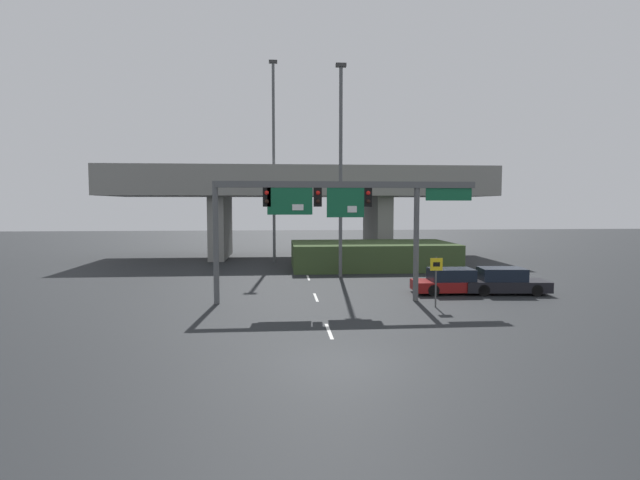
{
  "coord_description": "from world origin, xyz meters",
  "views": [
    {
      "loc": [
        -1.91,
        -15.35,
        4.98
      ],
      "look_at": [
        0.0,
        8.21,
        3.28
      ],
      "focal_mm": 28.0,
      "sensor_mm": 36.0,
      "label": 1
    }
  ],
  "objects": [
    {
      "name": "ground_plane",
      "position": [
        0.0,
        0.0,
        0.0
      ],
      "size": [
        160.0,
        160.0,
        0.0
      ],
      "primitive_type": "plane",
      "color": "black"
    },
    {
      "name": "lane_markings",
      "position": [
        0.0,
        14.54,
        0.0
      ],
      "size": [
        0.14,
        23.82,
        0.01
      ],
      "color": "silver",
      "rests_on": "ground"
    },
    {
      "name": "signal_gantry",
      "position": [
        0.83,
        9.64,
        4.89
      ],
      "size": [
        13.28,
        0.44,
        6.12
      ],
      "color": "#515456",
      "rests_on": "ground"
    },
    {
      "name": "speed_limit_sign",
      "position": [
        5.59,
        7.94,
        1.59
      ],
      "size": [
        0.6,
        0.11,
        2.45
      ],
      "color": "#4C4C4C",
      "rests_on": "ground"
    },
    {
      "name": "highway_light_pole_near",
      "position": [
        2.25,
        18.53,
        7.57
      ],
      "size": [
        0.7,
        0.36,
        14.39
      ],
      "color": "#515456",
      "rests_on": "ground"
    },
    {
      "name": "highway_light_pole_far",
      "position": [
        -2.38,
        27.65,
        8.9
      ],
      "size": [
        0.7,
        0.36,
        17.05
      ],
      "color": "#515456",
      "rests_on": "ground"
    },
    {
      "name": "overpass_bridge",
      "position": [
        0.0,
        31.79,
        5.96
      ],
      "size": [
        34.9,
        9.84,
        8.34
      ],
      "color": "gray",
      "rests_on": "ground"
    },
    {
      "name": "grass_embankment",
      "position": [
        5.28,
        23.07,
        0.99
      ],
      "size": [
        12.44,
        6.99,
        1.98
      ],
      "color": "#384C28",
      "rests_on": "ground"
    },
    {
      "name": "parked_sedan_near_right",
      "position": [
        7.75,
        11.58,
        0.65
      ],
      "size": [
        4.61,
        1.89,
        1.4
      ],
      "rotation": [
        0.0,
        0.0,
        -0.01
      ],
      "color": "maroon",
      "rests_on": "ground"
    },
    {
      "name": "parked_sedan_mid_right",
      "position": [
        10.55,
        11.29,
        0.67
      ],
      "size": [
        4.77,
        2.26,
        1.44
      ],
      "rotation": [
        0.0,
        0.0,
        -0.09
      ],
      "color": "black",
      "rests_on": "ground"
    }
  ]
}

